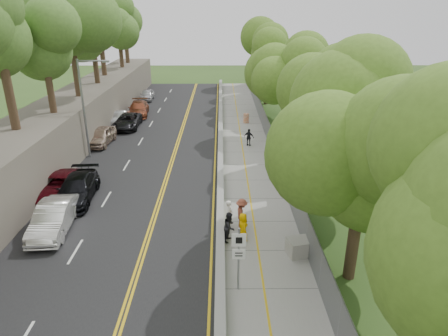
{
  "coord_description": "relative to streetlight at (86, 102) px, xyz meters",
  "views": [
    {
      "loc": [
        0.31,
        -17.41,
        11.71
      ],
      "look_at": [
        0.5,
        8.0,
        1.4
      ],
      "focal_mm": 32.0,
      "sensor_mm": 36.0,
      "label": 1
    }
  ],
  "objects": [
    {
      "name": "painter_1",
      "position": [
        11.21,
        -11.69,
        -3.74
      ],
      "size": [
        0.49,
        0.68,
        1.71
      ],
      "primitive_type": "imported",
      "rotation": [
        0.0,
        0.0,
        1.71
      ],
      "color": "white",
      "rests_on": "sidewalk"
    },
    {
      "name": "painter_3",
      "position": [
        11.91,
        -11.7,
        -3.7
      ],
      "size": [
        0.87,
        1.26,
        1.79
      ],
      "primitive_type": "imported",
      "rotation": [
        0.0,
        0.0,
        1.76
      ],
      "color": "brown",
      "rests_on": "sidewalk"
    },
    {
      "name": "car_7",
      "position": [
        1.28,
        13.61,
        -3.83
      ],
      "size": [
        2.7,
        5.51,
        1.54
      ],
      "primitive_type": "imported",
      "rotation": [
        0.0,
        0.0,
        0.1
      ],
      "color": "brown",
      "rests_on": "road"
    },
    {
      "name": "car_8",
      "position": [
        0.84,
        21.8,
        -3.9
      ],
      "size": [
        1.76,
        4.13,
        1.39
      ],
      "primitive_type": "imported",
      "rotation": [
        0.0,
        0.0,
        0.03
      ],
      "color": "silver",
      "rests_on": "road"
    },
    {
      "name": "construction_barrel",
      "position": [
        13.46,
        10.36,
        -4.1
      ],
      "size": [
        0.6,
        0.6,
        0.99
      ],
      "primitive_type": "cylinder",
      "color": "#C63A00",
      "rests_on": "sidewalk"
    },
    {
      "name": "chainlink_fence",
      "position": [
        15.11,
        1.0,
        -3.64
      ],
      "size": [
        0.04,
        66.0,
        2.0
      ],
      "primitive_type": "cube",
      "color": "slate",
      "rests_on": "ground"
    },
    {
      "name": "road",
      "position": [
        5.06,
        1.0,
        -4.62
      ],
      "size": [
        11.2,
        66.0,
        0.04
      ],
      "primitive_type": "cube",
      "color": "black",
      "rests_on": "ground"
    },
    {
      "name": "car_1",
      "position": [
        1.46,
        -11.93,
        -3.81
      ],
      "size": [
        2.06,
        4.93,
        1.59
      ],
      "primitive_type": "imported",
      "rotation": [
        0.0,
        0.0,
        0.08
      ],
      "color": "white",
      "rests_on": "road"
    },
    {
      "name": "concrete_block",
      "position": [
        14.76,
        -14.33,
        -4.16
      ],
      "size": [
        1.47,
        1.23,
        0.86
      ],
      "primitive_type": "cube",
      "rotation": [
        0.0,
        0.0,
        0.23
      ],
      "color": "gray",
      "rests_on": "sidewalk"
    },
    {
      "name": "car_2",
      "position": [
        0.0,
        -7.33,
        -3.91
      ],
      "size": [
        2.34,
        4.98,
        1.38
      ],
      "primitive_type": "imported",
      "rotation": [
        0.0,
        0.0,
        0.01
      ],
      "color": "maroon",
      "rests_on": "road"
    },
    {
      "name": "painter_2",
      "position": [
        11.21,
        -13.0,
        -3.76
      ],
      "size": [
        0.9,
        0.99,
        1.66
      ],
      "primitive_type": "imported",
      "rotation": [
        0.0,
        0.0,
        1.16
      ],
      "color": "black",
      "rests_on": "sidewalk"
    },
    {
      "name": "car_4",
      "position": [
        -0.14,
        3.29,
        -3.83
      ],
      "size": [
        2.11,
        4.61,
        1.53
      ],
      "primitive_type": "imported",
      "rotation": [
        0.0,
        0.0,
        -0.07
      ],
      "color": "tan",
      "rests_on": "road"
    },
    {
      "name": "ground",
      "position": [
        10.46,
        -14.0,
        -4.64
      ],
      "size": [
        140.0,
        140.0,
        0.0
      ],
      "primitive_type": "plane",
      "color": "#33511E",
      "rests_on": "ground"
    },
    {
      "name": "jersey_barrier",
      "position": [
        10.71,
        1.0,
        -4.34
      ],
      "size": [
        0.42,
        66.0,
        0.6
      ],
      "primitive_type": "cube",
      "color": "#79CE33",
      "rests_on": "ground"
    },
    {
      "name": "signpost",
      "position": [
        11.51,
        -17.02,
        -2.68
      ],
      "size": [
        0.62,
        0.09,
        3.1
      ],
      "color": "gray",
      "rests_on": "sidewalk"
    },
    {
      "name": "person_far",
      "position": [
        13.26,
        2.69,
        -3.81
      ],
      "size": [
        0.99,
        0.7,
        1.57
      ],
      "primitive_type": "imported",
      "rotation": [
        0.0,
        0.0,
        2.75
      ],
      "color": "black",
      "rests_on": "sidewalk"
    },
    {
      "name": "rock_embankment",
      "position": [
        -3.04,
        1.0,
        -2.64
      ],
      "size": [
        5.0,
        66.0,
        4.0
      ],
      "primitive_type": "cube",
      "color": "#595147",
      "rests_on": "ground"
    },
    {
      "name": "car_6",
      "position": [
        1.11,
        8.53,
        -3.89
      ],
      "size": [
        2.41,
        5.13,
        1.42
      ],
      "primitive_type": "imported",
      "rotation": [
        0.0,
        0.0,
        0.01
      ],
      "color": "black",
      "rests_on": "road"
    },
    {
      "name": "painter_0",
      "position": [
        11.91,
        -13.0,
        -3.79
      ],
      "size": [
        0.69,
        0.88,
        1.59
      ],
      "primitive_type": "imported",
      "rotation": [
        0.0,
        0.0,
        1.84
      ],
      "color": "#F6AF00",
      "rests_on": "sidewalk"
    },
    {
      "name": "car_3",
      "position": [
        1.46,
        -8.07,
        -3.83
      ],
      "size": [
        2.49,
        5.42,
        1.54
      ],
      "primitive_type": "imported",
      "rotation": [
        0.0,
        0.0,
        0.07
      ],
      "color": "black",
      "rests_on": "road"
    },
    {
      "name": "car_5",
      "position": [
        -0.06,
        10.07,
        -3.94
      ],
      "size": [
        1.42,
        4.02,
        1.32
      ],
      "primitive_type": "imported",
      "rotation": [
        0.0,
        0.0,
        -0.01
      ],
      "color": "silver",
      "rests_on": "road"
    },
    {
      "name": "trees_embankment",
      "position": [
        -2.54,
        1.0,
        5.86
      ],
      "size": [
        6.4,
        66.0,
        13.0
      ],
      "primitive_type": null,
      "color": "#54822F",
      "rests_on": "rock_embankment"
    },
    {
      "name": "sidewalk",
      "position": [
        13.01,
        1.0,
        -4.61
      ],
      "size": [
        4.2,
        66.0,
        0.05
      ],
      "primitive_type": "cube",
      "color": "gray",
      "rests_on": "ground"
    },
    {
      "name": "trees_fenceside",
      "position": [
        17.46,
        1.0,
        2.36
      ],
      "size": [
        7.0,
        66.0,
        14.0
      ],
      "primitive_type": null,
      "color": "#5A8528",
      "rests_on": "ground"
    },
    {
      "name": "streetlight",
      "position": [
        0.0,
        0.0,
        0.0
      ],
      "size": [
        2.52,
        0.22,
        8.0
      ],
      "color": "gray",
      "rests_on": "ground"
    }
  ]
}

